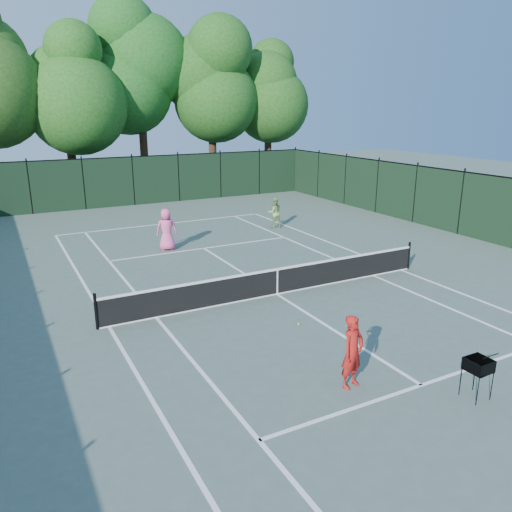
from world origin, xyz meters
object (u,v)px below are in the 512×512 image
player_green (275,212)px  ball_hopper (479,365)px  coach (353,352)px  loose_ball_midcourt (299,324)px  player_pink (167,229)px

player_green → ball_hopper: (-4.14, -15.74, -0.01)m
coach → ball_hopper: size_ratio=1.84×
player_green → ball_hopper: bearing=85.9°
coach → loose_ball_midcourt: 3.46m
ball_hopper → player_green: bearing=71.7°
player_pink → loose_ball_midcourt: (0.80, -9.32, -0.88)m
player_green → loose_ball_midcourt: (-5.45, -10.85, -0.74)m
coach → ball_hopper: coach is taller
player_pink → player_green: player_pink is taller
player_pink → ball_hopper: 14.36m
coach → player_green: bearing=50.6°
player_pink → ball_hopper: bearing=116.0°
player_green → coach: bearing=77.0°
player_green → loose_ball_midcourt: bearing=74.0°
coach → player_green: coach is taller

